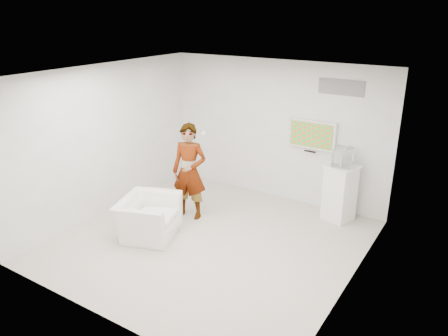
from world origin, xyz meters
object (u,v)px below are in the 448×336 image
(armchair, at_px, (148,217))
(person, at_px, (189,172))
(floor_uplight, at_px, (341,208))
(pedestal, at_px, (340,193))
(tv, at_px, (312,135))

(armchair, bearing_deg, person, -28.64)
(person, distance_m, floor_uplight, 3.18)
(pedestal, bearing_deg, tv, 156.56)
(person, distance_m, pedestal, 2.98)
(tv, relative_size, pedestal, 0.88)
(pedestal, bearing_deg, floor_uplight, 90.70)
(person, bearing_deg, pedestal, 16.31)
(pedestal, distance_m, floor_uplight, 0.49)
(tv, xyz_separation_m, armchair, (-1.95, -2.86, -1.19))
(person, bearing_deg, armchair, -113.76)
(floor_uplight, bearing_deg, tv, 172.07)
(tv, distance_m, armchair, 3.66)
(person, xyz_separation_m, pedestal, (2.56, 1.48, -0.39))
(person, bearing_deg, tv, 32.01)
(tv, distance_m, pedestal, 1.30)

